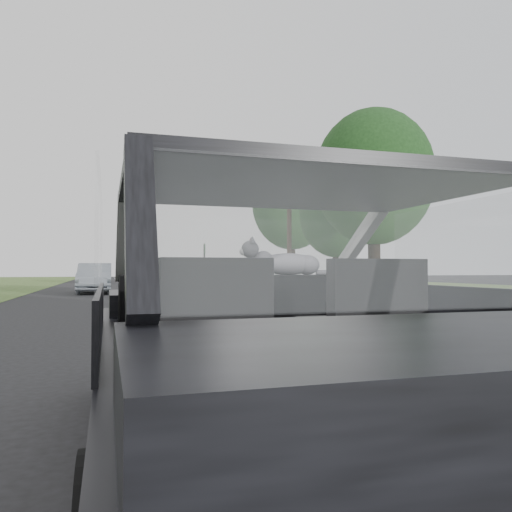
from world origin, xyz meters
TOP-DOWN VIEW (x-y plane):
  - ground at (0.00, 0.00)m, footprint 140.00×140.00m
  - subject_car at (0.00, 0.00)m, footprint 1.80×4.00m
  - dashboard at (0.00, 0.62)m, footprint 1.58×0.45m
  - driver_seat at (-0.40, -0.29)m, footprint 0.50×0.72m
  - passenger_seat at (0.40, -0.29)m, footprint 0.50×0.72m
  - steering_wheel at (-0.40, 0.33)m, footprint 0.36×0.36m
  - cat at (0.31, 0.62)m, footprint 0.59×0.25m
  - guardrail at (4.30, 10.00)m, footprint 0.05×90.00m
  - other_car at (-1.37, 20.35)m, footprint 1.60×4.00m
  - highway_sign at (4.50, 25.76)m, footprint 0.22×1.01m
  - utility_pole at (7.61, 20.12)m, footprint 0.24×0.24m
  - tree_1 at (9.88, 16.03)m, footprint 6.41×6.41m
  - tree_2 at (10.98, 21.82)m, footprint 4.10×4.10m
  - tree_3 at (13.23, 34.57)m, footprint 7.57×7.57m

SIDE VIEW (x-z plane):
  - ground at x=0.00m, z-range 0.00..0.00m
  - guardrail at x=4.30m, z-range 0.42..0.74m
  - other_car at x=-1.37m, z-range 0.00..1.31m
  - subject_car at x=0.00m, z-range 0.00..1.45m
  - dashboard at x=0.00m, z-range 0.70..1.00m
  - driver_seat at x=-0.40m, z-range 0.67..1.09m
  - passenger_seat at x=0.40m, z-range 0.67..1.09m
  - steering_wheel at x=-0.40m, z-range 0.90..0.94m
  - cat at x=0.31m, z-range 0.96..1.21m
  - highway_sign at x=4.50m, z-range 0.00..2.50m
  - tree_2 at x=10.98m, z-range 0.00..6.15m
  - utility_pole at x=7.61m, z-range 0.00..7.01m
  - tree_1 at x=9.88m, z-range 0.00..7.59m
  - tree_3 at x=13.23m, z-range 0.00..9.59m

